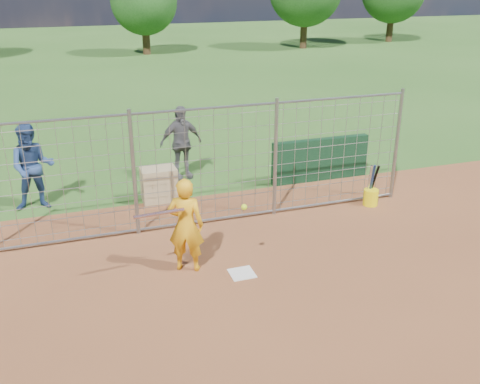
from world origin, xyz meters
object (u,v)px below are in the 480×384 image
object	(u,v)px
bystander_a	(33,167)
bucket_with_bats	(371,195)
bystander_b	(181,143)
equipment_bin	(159,185)
batter	(186,225)

from	to	relation	value
bystander_a	bucket_with_bats	xyz separation A→B (m)	(7.25, -2.24, -0.74)
bystander_b	bucket_with_bats	bearing A→B (deg)	-49.85
bystander_b	equipment_bin	distance (m)	1.65
bystander_b	bucket_with_bats	distance (m)	4.90
batter	bucket_with_bats	distance (m)	4.93
bystander_a	batter	bearing A→B (deg)	-51.94
batter	bystander_a	world-z (taller)	bystander_a
equipment_bin	bucket_with_bats	size ratio (longest dim) A/B	0.82
batter	bystander_a	bearing A→B (deg)	-31.25
bucket_with_bats	equipment_bin	bearing A→B (deg)	158.36
batter	bucket_with_bats	world-z (taller)	batter
batter	equipment_bin	world-z (taller)	batter
bystander_b	batter	bearing A→B (deg)	-111.55
equipment_bin	bucket_with_bats	distance (m)	4.90
equipment_bin	bucket_with_bats	world-z (taller)	bucket_with_bats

